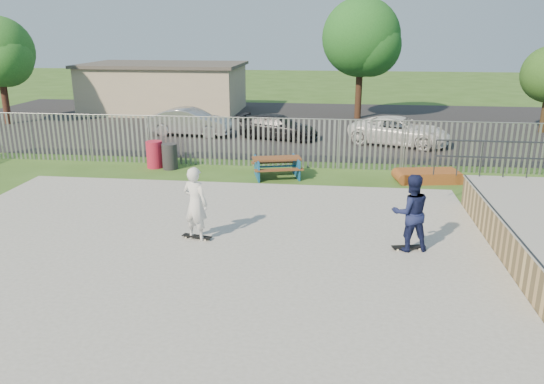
# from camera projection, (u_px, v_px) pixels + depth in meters

# --- Properties ---
(ground) EXTENTS (120.00, 120.00, 0.00)m
(ground) POSITION_uv_depth(u_px,v_px,m) (192.00, 255.00, 13.33)
(ground) COLOR #35581E
(ground) RESTS_ON ground
(concrete_slab) EXTENTS (15.00, 12.00, 0.15)m
(concrete_slab) POSITION_uv_depth(u_px,v_px,m) (192.00, 252.00, 13.30)
(concrete_slab) COLOR gray
(concrete_slab) RESTS_ON ground
(fence) EXTENTS (26.04, 16.02, 2.00)m
(fence) POSITION_uv_depth(u_px,v_px,m) (257.00, 171.00, 17.26)
(fence) COLOR gray
(fence) RESTS_ON ground
(picnic_table) EXTENTS (2.13, 1.90, 0.77)m
(picnic_table) POSITION_uv_depth(u_px,v_px,m) (277.00, 167.00, 20.11)
(picnic_table) COLOR brown
(picnic_table) RESTS_ON ground
(funbox) EXTENTS (2.22, 1.38, 0.42)m
(funbox) POSITION_uv_depth(u_px,v_px,m) (428.00, 176.00, 19.58)
(funbox) COLOR brown
(funbox) RESTS_ON ground
(trash_bin_red) EXTENTS (0.65, 0.65, 1.09)m
(trash_bin_red) POSITION_uv_depth(u_px,v_px,m) (155.00, 154.00, 21.46)
(trash_bin_red) COLOR #AF1A35
(trash_bin_red) RESTS_ON ground
(trash_bin_grey) EXTENTS (0.61, 0.61, 1.02)m
(trash_bin_grey) POSITION_uv_depth(u_px,v_px,m) (170.00, 156.00, 21.26)
(trash_bin_grey) COLOR #2A2A2D
(trash_bin_grey) RESTS_ON ground
(parking_lot) EXTENTS (40.00, 18.00, 0.02)m
(parking_lot) POSITION_uv_depth(u_px,v_px,m) (276.00, 124.00, 31.33)
(parking_lot) COLOR black
(parking_lot) RESTS_ON ground
(car_silver) EXTENTS (4.42, 1.88, 1.42)m
(car_silver) POSITION_uv_depth(u_px,v_px,m) (191.00, 122.00, 27.76)
(car_silver) COLOR #B4B3B8
(car_silver) RESTS_ON parking_lot
(car_dark) EXTENTS (4.42, 2.61, 1.20)m
(car_dark) POSITION_uv_depth(u_px,v_px,m) (278.00, 127.00, 26.97)
(car_dark) COLOR black
(car_dark) RESTS_ON parking_lot
(car_white) EXTENTS (5.26, 3.71, 1.33)m
(car_white) POSITION_uv_depth(u_px,v_px,m) (399.00, 131.00, 25.54)
(car_white) COLOR white
(car_white) RESTS_ON parking_lot
(building) EXTENTS (10.40, 6.40, 3.20)m
(building) POSITION_uv_depth(u_px,v_px,m) (165.00, 87.00, 35.56)
(building) COLOR #B6A78C
(building) RESTS_ON ground
(tree_mid) EXTENTS (4.69, 4.69, 7.24)m
(tree_mid) POSITION_uv_depth(u_px,v_px,m) (361.00, 38.00, 31.79)
(tree_mid) COLOR #3D2618
(tree_mid) RESTS_ON ground
(skateboard_a) EXTENTS (0.82, 0.36, 0.08)m
(skateboard_a) POSITION_uv_depth(u_px,v_px,m) (408.00, 248.00, 13.27)
(skateboard_a) COLOR black
(skateboard_a) RESTS_ON concrete_slab
(skateboard_b) EXTENTS (0.82, 0.36, 0.08)m
(skateboard_b) POSITION_uv_depth(u_px,v_px,m) (197.00, 237.00, 13.93)
(skateboard_b) COLOR black
(skateboard_b) RESTS_ON concrete_slab
(skater_navy) EXTENTS (1.08, 0.92, 1.95)m
(skater_navy) POSITION_uv_depth(u_px,v_px,m) (411.00, 213.00, 12.99)
(skater_navy) COLOR #151B43
(skater_navy) RESTS_ON concrete_slab
(skater_white) EXTENTS (0.83, 0.69, 1.95)m
(skater_white) POSITION_uv_depth(u_px,v_px,m) (195.00, 204.00, 13.66)
(skater_white) COLOR silver
(skater_white) RESTS_ON concrete_slab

